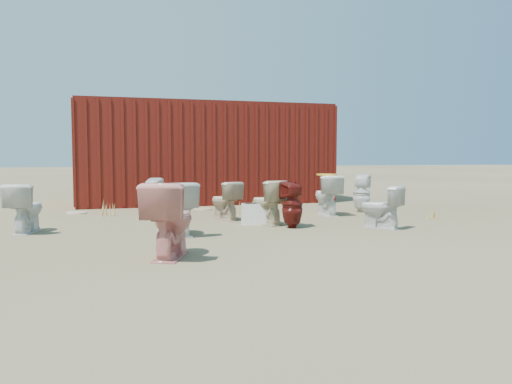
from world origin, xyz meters
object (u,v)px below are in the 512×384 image
object	(u,v)px
toilet_front_pink	(170,220)
toilet_front_e	(381,207)
loose_tank	(257,214)
toilet_back_a	(153,197)
toilet_front_maroon	(292,205)
toilet_back_beige_right	(267,202)
shipping_container	(205,154)
toilet_back_beige_left	(225,201)
toilet_back_yellowlid	(327,195)
toilet_back_e	(362,193)
toilet_front_c	(179,209)
toilet_front_a	(26,208)

from	to	relation	value
toilet_front_pink	toilet_front_e	distance (m)	3.70
loose_tank	toilet_back_a	bearing A→B (deg)	137.78
toilet_front_maroon	loose_tank	bearing A→B (deg)	-59.74
toilet_back_beige_right	shipping_container	bearing A→B (deg)	-100.47
toilet_back_a	toilet_front_maroon	bearing A→B (deg)	159.01
toilet_front_maroon	loose_tank	xyz separation A→B (m)	(-0.41, 0.55, -0.19)
toilet_front_pink	toilet_front_e	bearing A→B (deg)	-136.67
shipping_container	loose_tank	distance (m)	4.58
toilet_back_beige_left	toilet_back_yellowlid	xyz separation A→B (m)	(2.04, 0.14, 0.04)
toilet_front_maroon	toilet_back_beige_right	xyz separation A→B (m)	(-0.26, 0.49, 0.00)
shipping_container	toilet_front_pink	xyz separation A→B (m)	(-1.64, -6.81, -0.78)
shipping_container	toilet_back_e	size ratio (longest dim) A/B	7.78
toilet_front_pink	toilet_back_e	size ratio (longest dim) A/B	1.10
toilet_back_e	loose_tank	world-z (taller)	toilet_back_e
toilet_front_maroon	toilet_back_e	size ratio (longest dim) A/B	0.95
toilet_back_beige_left	loose_tank	world-z (taller)	toilet_back_beige_left
toilet_front_maroon	toilet_back_beige_right	bearing A→B (deg)	-69.24
toilet_front_c	loose_tank	world-z (taller)	toilet_front_c
toilet_front_pink	toilet_back_beige_left	bearing A→B (deg)	-91.58
toilet_front_a	toilet_back_a	xyz separation A→B (m)	(1.97, 1.52, -0.00)
toilet_back_a	toilet_back_beige_right	size ratio (longest dim) A/B	0.98
toilet_front_a	toilet_back_a	bearing A→B (deg)	-129.45
toilet_front_pink	toilet_front_maroon	world-z (taller)	toilet_front_pink
toilet_front_pink	toilet_back_yellowlid	xyz separation A→B (m)	(3.36, 3.24, -0.04)
toilet_back_yellowlid	toilet_back_beige_left	bearing A→B (deg)	8.32
shipping_container	toilet_front_maroon	xyz separation A→B (m)	(0.47, -5.01, -0.83)
toilet_front_c	toilet_back_beige_left	distance (m)	1.85
toilet_front_c	toilet_back_beige_left	xyz separation A→B (m)	(1.01, 1.55, -0.04)
toilet_front_a	toilet_front_c	world-z (taller)	toilet_front_c
toilet_front_c	toilet_back_yellowlid	world-z (taller)	toilet_back_yellowlid
toilet_front_pink	toilet_back_beige_left	size ratio (longest dim) A/B	1.24
toilet_front_pink	loose_tank	distance (m)	2.91
shipping_container	toilet_back_e	bearing A→B (deg)	-51.19
toilet_front_e	toilet_back_yellowlid	size ratio (longest dim) A/B	0.87
toilet_front_c	toilet_front_e	size ratio (longest dim) A/B	1.15
toilet_front_e	loose_tank	xyz separation A→B (m)	(-1.73, 0.97, -0.16)
toilet_back_beige_right	toilet_back_yellowlid	distance (m)	1.78
toilet_front_c	toilet_back_yellowlid	xyz separation A→B (m)	(3.05, 1.69, 0.00)
shipping_container	toilet_back_beige_left	distance (m)	3.81
toilet_front_c	toilet_back_beige_right	xyz separation A→B (m)	(1.55, 0.73, -0.01)
toilet_back_e	toilet_back_beige_right	bearing A→B (deg)	63.78
shipping_container	toilet_front_e	xyz separation A→B (m)	(1.79, -5.43, -0.87)
toilet_front_c	toilet_back_e	bearing A→B (deg)	-157.67
toilet_front_e	toilet_back_a	world-z (taller)	toilet_back_a
shipping_container	toilet_back_yellowlid	bearing A→B (deg)	-64.24
shipping_container	toilet_front_pink	size ratio (longest dim) A/B	7.08
toilet_back_e	toilet_front_a	bearing A→B (deg)	46.72
shipping_container	toilet_back_beige_left	size ratio (longest dim) A/B	8.78
toilet_back_a	toilet_back_e	xyz separation A→B (m)	(4.13, -0.39, 0.02)
toilet_front_maroon	toilet_front_e	bearing A→B (deg)	155.60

